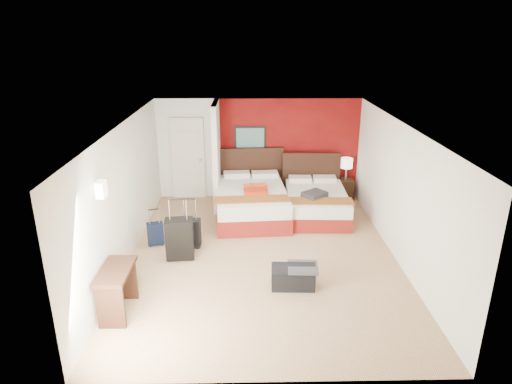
{
  "coord_description": "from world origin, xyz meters",
  "views": [
    {
      "loc": [
        -0.28,
        -7.58,
        4.06
      ],
      "look_at": [
        -0.11,
        0.8,
        1.0
      ],
      "focal_mm": 31.35,
      "sensor_mm": 36.0,
      "label": 1
    }
  ],
  "objects_px": {
    "bed_right": "(316,204)",
    "suitcase_black": "(180,240)",
    "bed_left": "(251,203)",
    "nightstand": "(345,189)",
    "duffel_bag": "(293,277)",
    "desk": "(117,291)",
    "table_lamp": "(346,169)",
    "red_suitcase_open": "(256,189)",
    "suitcase_navy": "(155,235)",
    "suitcase_charcoal": "(191,234)"
  },
  "relations": [
    {
      "from": "bed_right",
      "to": "suitcase_navy",
      "type": "xyz_separation_m",
      "value": [
        -3.41,
        -1.42,
        -0.07
      ]
    },
    {
      "from": "red_suitcase_open",
      "to": "suitcase_charcoal",
      "type": "distance_m",
      "value": 1.95
    },
    {
      "from": "bed_left",
      "to": "bed_right",
      "type": "height_order",
      "value": "bed_left"
    },
    {
      "from": "bed_right",
      "to": "duffel_bag",
      "type": "bearing_deg",
      "value": -103.12
    },
    {
      "from": "table_lamp",
      "to": "suitcase_black",
      "type": "relative_size",
      "value": 0.7
    },
    {
      "from": "red_suitcase_open",
      "to": "nightstand",
      "type": "xyz_separation_m",
      "value": [
        2.27,
        1.15,
        -0.44
      ]
    },
    {
      "from": "bed_right",
      "to": "table_lamp",
      "type": "relative_size",
      "value": 3.61
    },
    {
      "from": "red_suitcase_open",
      "to": "desk",
      "type": "distance_m",
      "value": 4.17
    },
    {
      "from": "bed_right",
      "to": "red_suitcase_open",
      "type": "bearing_deg",
      "value": -173.18
    },
    {
      "from": "bed_right",
      "to": "suitcase_black",
      "type": "distance_m",
      "value": 3.47
    },
    {
      "from": "desk",
      "to": "suitcase_black",
      "type": "bearing_deg",
      "value": 68.34
    },
    {
      "from": "desk",
      "to": "red_suitcase_open",
      "type": "bearing_deg",
      "value": 59.7
    },
    {
      "from": "bed_left",
      "to": "suitcase_charcoal",
      "type": "bearing_deg",
      "value": -132.42
    },
    {
      "from": "bed_right",
      "to": "nightstand",
      "type": "relative_size",
      "value": 3.56
    },
    {
      "from": "bed_right",
      "to": "red_suitcase_open",
      "type": "relative_size",
      "value": 2.71
    },
    {
      "from": "nightstand",
      "to": "suitcase_charcoal",
      "type": "bearing_deg",
      "value": -144.47
    },
    {
      "from": "duffel_bag",
      "to": "suitcase_navy",
      "type": "bearing_deg",
      "value": 150.49
    },
    {
      "from": "bed_right",
      "to": "nightstand",
      "type": "bearing_deg",
      "value": 52.35
    },
    {
      "from": "bed_left",
      "to": "nightstand",
      "type": "relative_size",
      "value": 4.12
    },
    {
      "from": "suitcase_black",
      "to": "desk",
      "type": "bearing_deg",
      "value": -116.91
    },
    {
      "from": "suitcase_navy",
      "to": "desk",
      "type": "xyz_separation_m",
      "value": [
        -0.12,
        -2.26,
        0.15
      ]
    },
    {
      "from": "table_lamp",
      "to": "suitcase_navy",
      "type": "height_order",
      "value": "table_lamp"
    },
    {
      "from": "suitcase_charcoal",
      "to": "bed_left",
      "type": "bearing_deg",
      "value": 52.84
    },
    {
      "from": "red_suitcase_open",
      "to": "duffel_bag",
      "type": "relative_size",
      "value": 1.0
    },
    {
      "from": "table_lamp",
      "to": "desk",
      "type": "distance_m",
      "value": 6.47
    },
    {
      "from": "nightstand",
      "to": "suitcase_black",
      "type": "distance_m",
      "value": 4.79
    },
    {
      "from": "suitcase_black",
      "to": "nightstand",
      "type": "bearing_deg",
      "value": 34.6
    },
    {
      "from": "bed_left",
      "to": "desk",
      "type": "bearing_deg",
      "value": -122.89
    },
    {
      "from": "table_lamp",
      "to": "duffel_bag",
      "type": "height_order",
      "value": "table_lamp"
    },
    {
      "from": "suitcase_navy",
      "to": "duffel_bag",
      "type": "bearing_deg",
      "value": -46.51
    },
    {
      "from": "table_lamp",
      "to": "bed_right",
      "type": "bearing_deg",
      "value": -129.93
    },
    {
      "from": "bed_right",
      "to": "suitcase_black",
      "type": "height_order",
      "value": "suitcase_black"
    },
    {
      "from": "nightstand",
      "to": "suitcase_black",
      "type": "height_order",
      "value": "suitcase_black"
    },
    {
      "from": "bed_left",
      "to": "suitcase_black",
      "type": "relative_size",
      "value": 2.92
    },
    {
      "from": "suitcase_navy",
      "to": "duffel_bag",
      "type": "relative_size",
      "value": 0.62
    },
    {
      "from": "bed_right",
      "to": "nightstand",
      "type": "distance_m",
      "value": 1.36
    },
    {
      "from": "bed_left",
      "to": "suitcase_charcoal",
      "type": "xyz_separation_m",
      "value": [
        -1.2,
        -1.5,
        -0.06
      ]
    },
    {
      "from": "bed_left",
      "to": "bed_right",
      "type": "bearing_deg",
      "value": -3.38
    },
    {
      "from": "bed_left",
      "to": "duffel_bag",
      "type": "xyz_separation_m",
      "value": [
        0.67,
        -3.0,
        -0.15
      ]
    },
    {
      "from": "duffel_bag",
      "to": "desk",
      "type": "bearing_deg",
      "value": -163.96
    },
    {
      "from": "red_suitcase_open",
      "to": "duffel_bag",
      "type": "xyz_separation_m",
      "value": [
        0.57,
        -2.9,
        -0.53
      ]
    },
    {
      "from": "duffel_bag",
      "to": "desk",
      "type": "height_order",
      "value": "desk"
    },
    {
      "from": "duffel_bag",
      "to": "suitcase_charcoal",
      "type": "bearing_deg",
      "value": 143.26
    },
    {
      "from": "red_suitcase_open",
      "to": "suitcase_black",
      "type": "distance_m",
      "value": 2.39
    },
    {
      "from": "table_lamp",
      "to": "desk",
      "type": "xyz_separation_m",
      "value": [
        -4.41,
        -4.72,
        -0.44
      ]
    },
    {
      "from": "table_lamp",
      "to": "suitcase_navy",
      "type": "distance_m",
      "value": 4.97
    },
    {
      "from": "nightstand",
      "to": "bed_right",
      "type": "bearing_deg",
      "value": -129.98
    },
    {
      "from": "bed_left",
      "to": "suitcase_navy",
      "type": "bearing_deg",
      "value": -147.54
    },
    {
      "from": "suitcase_navy",
      "to": "desk",
      "type": "relative_size",
      "value": 0.49
    },
    {
      "from": "bed_right",
      "to": "desk",
      "type": "height_order",
      "value": "desk"
    }
  ]
}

